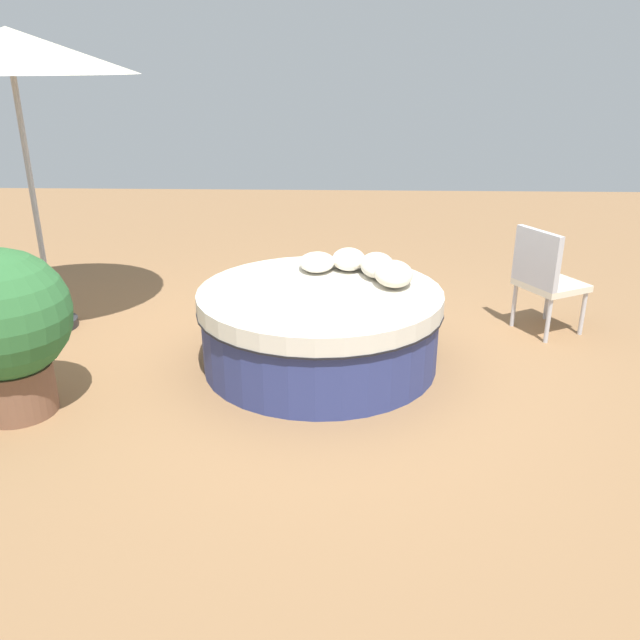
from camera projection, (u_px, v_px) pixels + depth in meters
ground_plane at (320, 363)px, 5.39m from camera, size 16.00×16.00×0.00m
round_bed at (320, 326)px, 5.27m from camera, size 1.98×1.98×0.65m
throw_pillow_0 at (394, 274)px, 5.24m from camera, size 0.48×0.32×0.19m
throw_pillow_1 at (377, 265)px, 5.49m from camera, size 0.53×0.29×0.18m
throw_pillow_2 at (349, 259)px, 5.65m from camera, size 0.41×0.29×0.18m
throw_pillow_3 at (317, 262)px, 5.63m from camera, size 0.45×0.31×0.14m
patio_chair at (544, 275)px, 5.82m from camera, size 0.69×0.69×0.98m
patio_umbrella at (10, 54)px, 5.24m from camera, size 2.06×2.06×2.62m
planter at (5, 324)px, 4.39m from camera, size 0.91×0.91×1.20m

